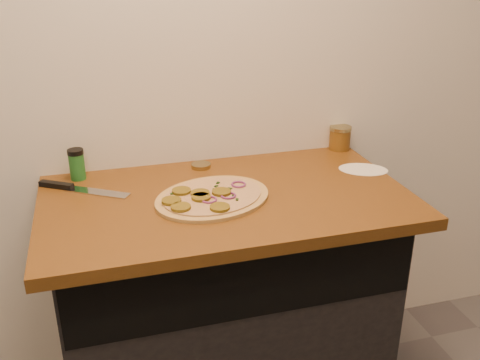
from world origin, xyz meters
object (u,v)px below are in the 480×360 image
object	(u,v)px
pizza	(211,197)
chefs_knife	(75,188)
salsa_jar	(340,138)
spice_shaker	(77,164)

from	to	relation	value
pizza	chefs_knife	xyz separation A→B (m)	(-0.42, 0.20, -0.00)
pizza	salsa_jar	distance (m)	0.69
chefs_knife	salsa_jar	bearing A→B (deg)	7.13
pizza	spice_shaker	distance (m)	0.51
salsa_jar	spice_shaker	xyz separation A→B (m)	(-1.02, -0.03, 0.01)
spice_shaker	salsa_jar	bearing A→B (deg)	1.84
chefs_knife	spice_shaker	bearing A→B (deg)	83.53
pizza	chefs_knife	bearing A→B (deg)	154.77
chefs_knife	spice_shaker	world-z (taller)	spice_shaker
salsa_jar	spice_shaker	size ratio (longest dim) A/B	0.86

